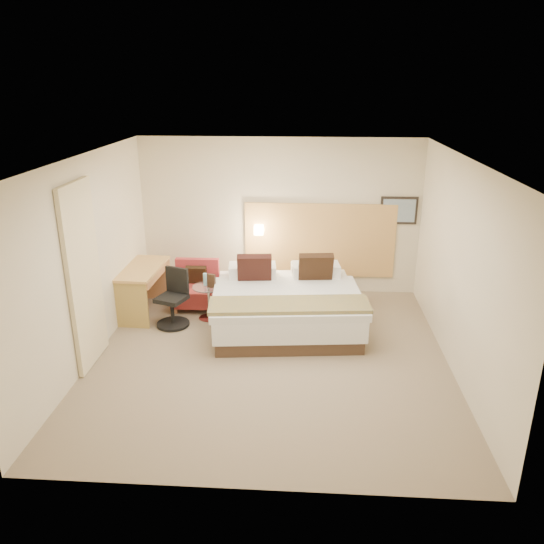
# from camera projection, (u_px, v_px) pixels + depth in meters

# --- Properties ---
(floor) EXTENTS (4.80, 5.00, 0.02)m
(floor) POSITION_uv_depth(u_px,v_px,m) (270.00, 358.00, 7.27)
(floor) COLOR #786751
(floor) RESTS_ON ground
(ceiling) EXTENTS (4.80, 5.00, 0.02)m
(ceiling) POSITION_uv_depth(u_px,v_px,m) (269.00, 157.00, 6.34)
(ceiling) COLOR silver
(ceiling) RESTS_ON floor
(wall_back) EXTENTS (4.80, 0.02, 2.70)m
(wall_back) POSITION_uv_depth(u_px,v_px,m) (280.00, 217.00, 9.16)
(wall_back) COLOR beige
(wall_back) RESTS_ON floor
(wall_front) EXTENTS (4.80, 0.02, 2.70)m
(wall_front) POSITION_uv_depth(u_px,v_px,m) (249.00, 362.00, 4.45)
(wall_front) COLOR beige
(wall_front) RESTS_ON floor
(wall_left) EXTENTS (0.02, 5.00, 2.70)m
(wall_left) POSITION_uv_depth(u_px,v_px,m) (87.00, 260.00, 6.95)
(wall_left) COLOR beige
(wall_left) RESTS_ON floor
(wall_right) EXTENTS (0.02, 5.00, 2.70)m
(wall_right) POSITION_uv_depth(u_px,v_px,m) (461.00, 268.00, 6.66)
(wall_right) COLOR beige
(wall_right) RESTS_ON floor
(headboard_panel) EXTENTS (2.60, 0.04, 1.30)m
(headboard_panel) POSITION_uv_depth(u_px,v_px,m) (320.00, 240.00, 9.22)
(headboard_panel) COLOR tan
(headboard_panel) RESTS_ON wall_back
(art_frame) EXTENTS (0.62, 0.03, 0.47)m
(art_frame) POSITION_uv_depth(u_px,v_px,m) (399.00, 210.00, 8.96)
(art_frame) COLOR black
(art_frame) RESTS_ON wall_back
(art_canvas) EXTENTS (0.54, 0.01, 0.39)m
(art_canvas) POSITION_uv_depth(u_px,v_px,m) (399.00, 211.00, 8.94)
(art_canvas) COLOR #758CA1
(art_canvas) RESTS_ON wall_back
(lamp_arm) EXTENTS (0.02, 0.12, 0.02)m
(lamp_arm) POSITION_uv_depth(u_px,v_px,m) (259.00, 229.00, 9.16)
(lamp_arm) COLOR white
(lamp_arm) RESTS_ON wall_back
(lamp_shade) EXTENTS (0.15, 0.15, 0.15)m
(lamp_shade) POSITION_uv_depth(u_px,v_px,m) (259.00, 230.00, 9.11)
(lamp_shade) COLOR #FFEDC6
(lamp_shade) RESTS_ON wall_back
(curtain) EXTENTS (0.06, 0.90, 2.42)m
(curtain) POSITION_uv_depth(u_px,v_px,m) (84.00, 276.00, 6.76)
(curtain) COLOR beige
(curtain) RESTS_ON wall_left
(bottle_a) EXTENTS (0.07, 0.07, 0.20)m
(bottle_a) POSITION_uv_depth(u_px,v_px,m) (205.00, 279.00, 8.25)
(bottle_a) COLOR #94D0E6
(bottle_a) RESTS_ON side_table
(menu_folder) EXTENTS (0.14, 0.09, 0.22)m
(menu_folder) POSITION_uv_depth(u_px,v_px,m) (211.00, 281.00, 8.17)
(menu_folder) COLOR #321F14
(menu_folder) RESTS_ON side_table
(bed) EXTENTS (2.37, 2.33, 1.07)m
(bed) POSITION_uv_depth(u_px,v_px,m) (286.00, 303.00, 8.13)
(bed) COLOR #402D20
(bed) RESTS_ON floor
(lounge_chair) EXTENTS (0.73, 0.64, 0.77)m
(lounge_chair) POSITION_uv_depth(u_px,v_px,m) (196.00, 289.00, 8.81)
(lounge_chair) COLOR #B67B55
(lounge_chair) RESTS_ON floor
(side_table) EXTENTS (0.62, 0.62, 0.55)m
(side_table) POSITION_uv_depth(u_px,v_px,m) (209.00, 301.00, 8.32)
(side_table) COLOR white
(side_table) RESTS_ON floor
(desk) EXTENTS (0.62, 1.26, 0.77)m
(desk) POSITION_uv_depth(u_px,v_px,m) (144.00, 277.00, 8.47)
(desk) COLOR tan
(desk) RESTS_ON floor
(desk_chair) EXTENTS (0.64, 0.64, 0.89)m
(desk_chair) POSITION_uv_depth(u_px,v_px,m) (174.00, 303.00, 8.11)
(desk_chair) COLOR black
(desk_chair) RESTS_ON floor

